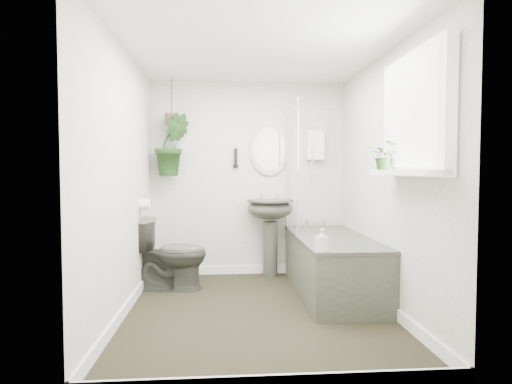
{
  "coord_description": "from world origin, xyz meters",
  "views": [
    {
      "loc": [
        -0.29,
        -3.72,
        1.24
      ],
      "look_at": [
        0.0,
        0.15,
        1.05
      ],
      "focal_mm": 30.0,
      "sensor_mm": 36.0,
      "label": 1
    }
  ],
  "objects": [
    {
      "name": "floor",
      "position": [
        0.0,
        0.0,
        -0.01
      ],
      "size": [
        2.3,
        2.8,
        0.02
      ],
      "primitive_type": "cube",
      "color": "black",
      "rests_on": "ground"
    },
    {
      "name": "ceiling",
      "position": [
        0.0,
        0.0,
        2.31
      ],
      "size": [
        2.3,
        2.8,
        0.02
      ],
      "primitive_type": "cube",
      "color": "white",
      "rests_on": "ground"
    },
    {
      "name": "wall_back",
      "position": [
        0.0,
        1.41,
        1.15
      ],
      "size": [
        2.3,
        0.02,
        2.3
      ],
      "primitive_type": "cube",
      "color": "silver",
      "rests_on": "ground"
    },
    {
      "name": "wall_front",
      "position": [
        0.0,
        -1.41,
        1.15
      ],
      "size": [
        2.3,
        0.02,
        2.3
      ],
      "primitive_type": "cube",
      "color": "silver",
      "rests_on": "ground"
    },
    {
      "name": "wall_left",
      "position": [
        -1.16,
        0.0,
        1.15
      ],
      "size": [
        0.02,
        2.8,
        2.3
      ],
      "primitive_type": "cube",
      "color": "silver",
      "rests_on": "ground"
    },
    {
      "name": "wall_right",
      "position": [
        1.16,
        0.0,
        1.15
      ],
      "size": [
        0.02,
        2.8,
        2.3
      ],
      "primitive_type": "cube",
      "color": "silver",
      "rests_on": "ground"
    },
    {
      "name": "skirting",
      "position": [
        0.0,
        0.0,
        0.05
      ],
      "size": [
        2.3,
        2.8,
        0.1
      ],
      "primitive_type": "cube",
      "color": "white",
      "rests_on": "floor"
    },
    {
      "name": "bathtub",
      "position": [
        0.8,
        0.5,
        0.29
      ],
      "size": [
        0.72,
        1.72,
        0.58
      ],
      "primitive_type": null,
      "color": "#393A31",
      "rests_on": "floor"
    },
    {
      "name": "bath_screen",
      "position": [
        0.47,
        0.99,
        1.28
      ],
      "size": [
        0.04,
        0.72,
        1.4
      ],
      "primitive_type": null,
      "color": "silver",
      "rests_on": "bathtub"
    },
    {
      "name": "shower_box",
      "position": [
        0.8,
        1.34,
        1.55
      ],
      "size": [
        0.2,
        0.1,
        0.35
      ],
      "primitive_type": "cube",
      "color": "white",
      "rests_on": "wall_back"
    },
    {
      "name": "oval_mirror",
      "position": [
        0.25,
        1.37,
        1.5
      ],
      "size": [
        0.46,
        0.03,
        0.62
      ],
      "primitive_type": "ellipsoid",
      "color": "beige",
      "rests_on": "wall_back"
    },
    {
      "name": "wall_sconce",
      "position": [
        -0.15,
        1.36,
        1.4
      ],
      "size": [
        0.04,
        0.04,
        0.22
      ],
      "primitive_type": "cylinder",
      "color": "black",
      "rests_on": "wall_back"
    },
    {
      "name": "toilet_roll_holder",
      "position": [
        -1.1,
        0.7,
        0.9
      ],
      "size": [
        0.11,
        0.11,
        0.11
      ],
      "primitive_type": "cylinder",
      "rotation": [
        0.0,
        1.57,
        0.0
      ],
      "color": "white",
      "rests_on": "wall_left"
    },
    {
      "name": "window_recess",
      "position": [
        1.09,
        -0.7,
        1.65
      ],
      "size": [
        0.08,
        1.0,
        0.9
      ],
      "primitive_type": "cube",
      "color": "white",
      "rests_on": "wall_right"
    },
    {
      "name": "window_sill",
      "position": [
        1.02,
        -0.7,
        1.23
      ],
      "size": [
        0.18,
        1.0,
        0.04
      ],
      "primitive_type": "cube",
      "color": "white",
      "rests_on": "wall_right"
    },
    {
      "name": "window_blinds",
      "position": [
        1.04,
        -0.7,
        1.65
      ],
      "size": [
        0.01,
        0.86,
        0.76
      ],
      "primitive_type": "cube",
      "color": "white",
      "rests_on": "wall_right"
    },
    {
      "name": "toilet",
      "position": [
        -0.85,
        0.79,
        0.38
      ],
      "size": [
        0.78,
        0.49,
        0.75
      ],
      "primitive_type": "imported",
      "rotation": [
        0.0,
        0.0,
        1.48
      ],
      "color": "#393A31",
      "rests_on": "floor"
    },
    {
      "name": "pedestal_sink",
      "position": [
        0.25,
        1.24,
        0.46
      ],
      "size": [
        0.62,
        0.56,
        0.92
      ],
      "primitive_type": null,
      "rotation": [
        0.0,
        0.0,
        0.21
      ],
      "color": "#393A31",
      "rests_on": "floor"
    },
    {
      "name": "sill_plant",
      "position": [
        0.98,
        -0.4,
        1.36
      ],
      "size": [
        0.22,
        0.19,
        0.23
      ],
      "primitive_type": "imported",
      "rotation": [
        0.0,
        0.0,
        0.09
      ],
      "color": "black",
      "rests_on": "window_sill"
    },
    {
      "name": "hanging_plant",
      "position": [
        -0.88,
        1.25,
        1.54
      ],
      "size": [
        0.45,
        0.4,
        0.71
      ],
      "primitive_type": "imported",
      "rotation": [
        0.0,
        0.0,
        0.23
      ],
      "color": "black",
      "rests_on": "ceiling"
    },
    {
      "name": "soap_bottle",
      "position": [
        0.51,
        -0.29,
        0.67
      ],
      "size": [
        0.1,
        0.1,
        0.19
      ],
      "primitive_type": "imported",
      "rotation": [
        0.0,
        0.0,
        0.16
      ],
      "color": "#2F2D2C",
      "rests_on": "bathtub"
    },
    {
      "name": "hanging_pot",
      "position": [
        -0.88,
        1.25,
        1.84
      ],
      "size": [
        0.16,
        0.16,
        0.12
      ],
      "primitive_type": "cylinder",
      "color": "brown",
      "rests_on": "ceiling"
    }
  ]
}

